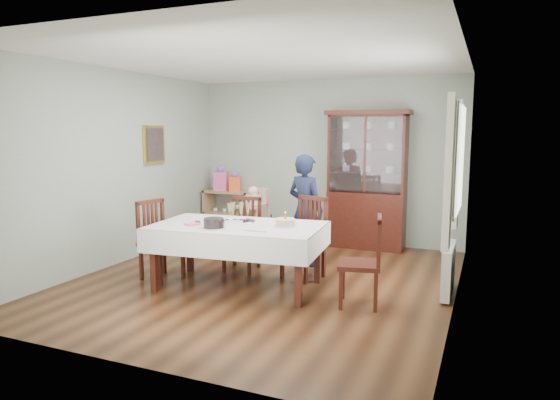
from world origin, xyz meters
The scene contains 25 objects.
floor centered at (0.00, 0.00, 0.00)m, with size 5.00×5.00×0.00m, color #593319.
room_shell centered at (0.00, 0.53, 1.70)m, with size 5.00×5.00×5.00m.
dining_table centered at (-0.18, -0.37, 0.38)m, with size 2.10×1.33×0.76m.
china_cabinet centered at (0.75, 2.26, 1.12)m, with size 1.30×0.48×2.18m.
sideboard centered at (-1.75, 2.28, 0.40)m, with size 0.90×0.38×0.80m.
picture_frame centered at (-2.22, 0.80, 1.65)m, with size 0.04×0.48×0.58m, color gold.
window centered at (2.22, 0.30, 1.55)m, with size 0.04×1.02×1.22m, color white.
curtain_left centered at (2.16, -0.32, 1.45)m, with size 0.07×0.30×1.55m, color silver.
curtain_right centered at (2.16, 0.92, 1.45)m, with size 0.07×0.30×1.55m, color silver.
radiator centered at (2.16, 0.30, 0.30)m, with size 0.10×0.80×0.55m, color white.
chair_far_left centered at (-0.49, 0.33, 0.29)m, with size 0.47×0.47×0.97m.
chair_far_right centered at (0.41, 0.31, 0.31)m, with size 0.58×0.58×1.02m.
chair_end_left centered at (-1.23, -0.45, 0.29)m, with size 0.54×0.54×0.99m.
chair_end_right centered at (1.32, -0.42, 0.29)m, with size 0.52×0.52×0.97m.
woman centered at (0.20, 0.92, 0.77)m, with size 0.56×0.37×1.55m, color black.
high_chair centered at (-0.71, 1.14, 0.40)m, with size 0.55×0.55×1.04m.
champagne_tray centered at (-0.23, -0.22, 0.83)m, with size 0.39×0.39×0.23m.
birthday_cake centered at (0.40, -0.29, 0.81)m, with size 0.26×0.26×0.18m.
plate_stack_dark centered at (-0.35, -0.63, 0.81)m, with size 0.23×0.23×0.11m, color black.
plate_stack_white centered at (-0.09, -0.63, 0.80)m, with size 0.21×0.21×0.09m, color white.
napkin_stack centered at (-0.66, -0.60, 0.77)m, with size 0.14×0.14×0.02m, color #F2599D.
cutlery centered at (-0.74, -0.41, 0.77)m, with size 0.10×0.14×0.01m, color silver, non-canonical shape.
cake_knife centered at (0.19, -0.66, 0.77)m, with size 0.27×0.02×0.01m, color silver.
gift_bag_pink centered at (-1.89, 2.26, 1.00)m, with size 0.27×0.20×0.45m.
gift_bag_orange centered at (-1.61, 2.26, 0.96)m, with size 0.23×0.20×0.36m.
Camera 1 is at (2.53, -5.51, 1.86)m, focal length 32.00 mm.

